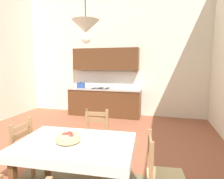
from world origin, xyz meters
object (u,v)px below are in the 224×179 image
at_px(kitchen_cabinetry, 105,90).
at_px(fruit_bowl, 68,137).
at_px(dining_table, 76,152).
at_px(pendant_lamp, 86,27).
at_px(dining_chair_tv_side, 15,153).
at_px(dining_chair_window_side, 162,177).
at_px(dining_chair_kitchen_side, 95,139).

distance_m(kitchen_cabinetry, fruit_bowl, 3.91).
distance_m(kitchen_cabinetry, dining_table, 3.90).
bearing_deg(fruit_bowl, pendant_lamp, 26.75).
bearing_deg(fruit_bowl, dining_table, 24.45).
xyz_separation_m(kitchen_cabinetry, dining_table, (0.80, -3.81, -0.23)).
xyz_separation_m(dining_chair_tv_side, fruit_bowl, (0.90, -0.10, 0.37)).
xyz_separation_m(kitchen_cabinetry, dining_chair_tv_side, (-0.18, -3.75, -0.41)).
bearing_deg(dining_table, dining_chair_window_side, 0.91).
height_order(fruit_bowl, pendant_lamp, pendant_lamp).
distance_m(kitchen_cabinetry, dining_chair_tv_side, 3.78).
height_order(dining_chair_kitchen_side, pendant_lamp, pendant_lamp).
bearing_deg(dining_chair_kitchen_side, pendant_lamp, -76.60).
distance_m(dining_table, dining_chair_tv_side, 1.00).
bearing_deg(dining_chair_tv_side, kitchen_cabinetry, 87.27).
height_order(dining_chair_window_side, pendant_lamp, pendant_lamp).
bearing_deg(kitchen_cabinetry, fruit_bowl, -79.35).
relative_size(dining_chair_kitchen_side, pendant_lamp, 1.16).
bearing_deg(fruit_bowl, kitchen_cabinetry, 100.65).
bearing_deg(kitchen_cabinetry, dining_chair_window_side, -64.10).
relative_size(kitchen_cabinetry, dining_chair_tv_side, 2.57).
distance_m(dining_chair_kitchen_side, fruit_bowl, 0.93).
distance_m(dining_chair_kitchen_side, pendant_lamp, 1.84).
bearing_deg(fruit_bowl, dining_chair_tv_side, 173.98).
relative_size(dining_chair_window_side, pendant_lamp, 1.16).
bearing_deg(dining_chair_window_side, pendant_lamp, 176.61).
bearing_deg(dining_chair_window_side, dining_table, -179.09).
bearing_deg(dining_chair_window_side, fruit_bowl, -177.36).
distance_m(dining_table, dining_chair_kitchen_side, 0.84).
relative_size(kitchen_cabinetry, fruit_bowl, 7.97).
relative_size(dining_chair_window_side, fruit_bowl, 3.10).
distance_m(dining_chair_tv_side, pendant_lamp, 2.01).
height_order(dining_chair_tv_side, pendant_lamp, pendant_lamp).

